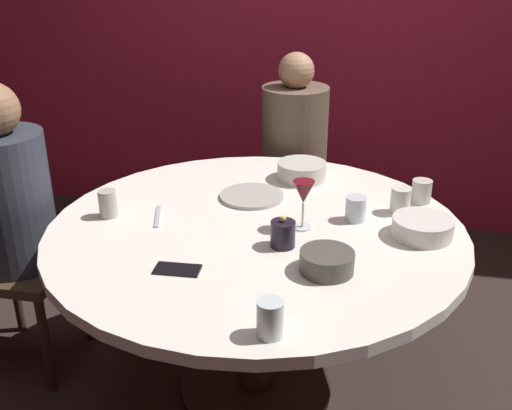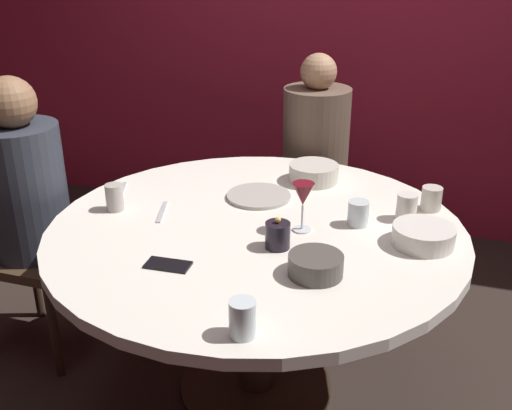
# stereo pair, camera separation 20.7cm
# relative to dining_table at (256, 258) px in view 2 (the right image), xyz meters

# --- Properties ---
(ground_plane) EXTENTS (8.00, 8.00, 0.00)m
(ground_plane) POSITION_rel_dining_table_xyz_m (0.00, 0.00, -0.59)
(ground_plane) COLOR #2D231E
(back_wall) EXTENTS (6.00, 0.10, 2.60)m
(back_wall) POSITION_rel_dining_table_xyz_m (0.00, 1.71, 0.71)
(back_wall) COLOR maroon
(back_wall) RESTS_ON ground
(dining_table) EXTENTS (1.47, 1.47, 0.72)m
(dining_table) POSITION_rel_dining_table_xyz_m (0.00, 0.00, 0.00)
(dining_table) COLOR silver
(dining_table) RESTS_ON ground
(seated_diner_left) EXTENTS (0.40, 0.40, 1.19)m
(seated_diner_left) POSITION_rel_dining_table_xyz_m (-0.96, 0.00, 0.14)
(seated_diner_left) COLOR #3F2D1E
(seated_diner_left) RESTS_ON ground
(seated_diner_back) EXTENTS (0.40, 0.40, 1.16)m
(seated_diner_back) POSITION_rel_dining_table_xyz_m (0.00, 0.98, 0.13)
(seated_diner_back) COLOR #3F2D1E
(seated_diner_back) RESTS_ON ground
(candle_holder) EXTENTS (0.08, 0.08, 0.11)m
(candle_holder) POSITION_rel_dining_table_xyz_m (0.12, -0.13, 0.18)
(candle_holder) COLOR black
(candle_holder) RESTS_ON dining_table
(wine_glass) EXTENTS (0.08, 0.08, 0.18)m
(wine_glass) POSITION_rel_dining_table_xyz_m (0.16, 0.01, 0.26)
(wine_glass) COLOR silver
(wine_glass) RESTS_ON dining_table
(dinner_plate) EXTENTS (0.25, 0.25, 0.01)m
(dinner_plate) POSITION_rel_dining_table_xyz_m (-0.07, 0.24, 0.14)
(dinner_plate) COLOR #B2ADA3
(dinner_plate) RESTS_ON dining_table
(cell_phone) EXTENTS (0.14, 0.08, 0.01)m
(cell_phone) POSITION_rel_dining_table_xyz_m (-0.17, -0.35, 0.13)
(cell_phone) COLOR black
(cell_phone) RESTS_ON dining_table
(bowl_serving_large) EXTENTS (0.20, 0.20, 0.07)m
(bowl_serving_large) POSITION_rel_dining_table_xyz_m (0.57, 0.03, 0.16)
(bowl_serving_large) COLOR silver
(bowl_serving_large) RESTS_ON dining_table
(bowl_salad_center) EXTENTS (0.17, 0.17, 0.07)m
(bowl_salad_center) POSITION_rel_dining_table_xyz_m (0.27, -0.27, 0.16)
(bowl_salad_center) COLOR #4C4742
(bowl_salad_center) RESTS_ON dining_table
(bowl_small_white) EXTENTS (0.20, 0.20, 0.07)m
(bowl_small_white) POSITION_rel_dining_table_xyz_m (0.10, 0.48, 0.17)
(bowl_small_white) COLOR beige
(bowl_small_white) RESTS_ON dining_table
(cup_near_candle) EXTENTS (0.07, 0.07, 0.09)m
(cup_near_candle) POSITION_rel_dining_table_xyz_m (0.34, 0.12, 0.18)
(cup_near_candle) COLOR silver
(cup_near_candle) RESTS_ON dining_table
(cup_by_left_diner) EXTENTS (0.07, 0.07, 0.10)m
(cup_by_left_diner) POSITION_rel_dining_table_xyz_m (0.50, 0.21, 0.18)
(cup_by_left_diner) COLOR silver
(cup_by_left_diner) RESTS_ON dining_table
(cup_by_right_diner) EXTENTS (0.06, 0.06, 0.10)m
(cup_by_right_diner) POSITION_rel_dining_table_xyz_m (-0.54, -0.03, 0.18)
(cup_by_right_diner) COLOR #B2ADA3
(cup_by_right_diner) RESTS_ON dining_table
(cup_center_front) EXTENTS (0.07, 0.07, 0.09)m
(cup_center_front) POSITION_rel_dining_table_xyz_m (0.58, 0.33, 0.18)
(cup_center_front) COLOR beige
(cup_center_front) RESTS_ON dining_table
(cup_far_edge) EXTENTS (0.07, 0.07, 0.10)m
(cup_far_edge) POSITION_rel_dining_table_xyz_m (0.16, -0.62, 0.18)
(cup_far_edge) COLOR silver
(cup_far_edge) RESTS_ON dining_table
(fork_near_plate) EXTENTS (0.07, 0.18, 0.01)m
(fork_near_plate) POSITION_rel_dining_table_xyz_m (-0.36, -0.00, 0.13)
(fork_near_plate) COLOR #B7B7BC
(fork_near_plate) RESTS_ON dining_table
(knife_near_plate) EXTENTS (0.08, 0.17, 0.01)m
(knife_near_plate) POSITION_rel_dining_table_xyz_m (-0.61, 0.13, 0.13)
(knife_near_plate) COLOR #B7B7BC
(knife_near_plate) RESTS_ON dining_table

